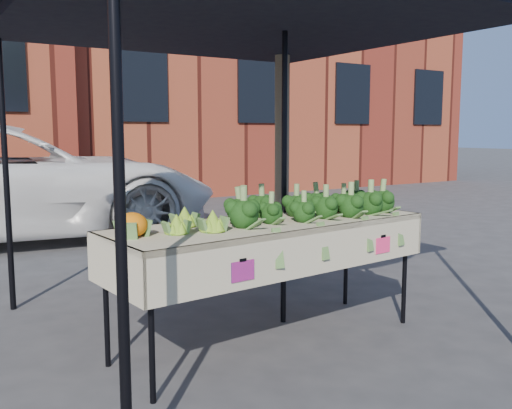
# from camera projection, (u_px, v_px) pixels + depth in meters

# --- Properties ---
(ground) EXTENTS (90.00, 90.00, 0.00)m
(ground) POSITION_uv_depth(u_px,v_px,m) (253.00, 354.00, 3.93)
(ground) COLOR #313134
(table) EXTENTS (2.46, 1.01, 0.90)m
(table) POSITION_uv_depth(u_px,v_px,m) (271.00, 283.00, 4.09)
(table) COLOR #C1B798
(table) RESTS_ON ground
(canopy) EXTENTS (3.16, 3.16, 2.74)m
(canopy) POSITION_uv_depth(u_px,v_px,m) (241.00, 154.00, 4.30)
(canopy) COLOR black
(canopy) RESTS_ON ground
(broccoli_heap) EXTENTS (1.52, 0.55, 0.24)m
(broccoli_heap) POSITION_uv_depth(u_px,v_px,m) (309.00, 201.00, 4.23)
(broccoli_heap) COLOR black
(broccoli_heap) RESTS_ON table
(romanesco_cluster) EXTENTS (0.41, 0.45, 0.18)m
(romanesco_cluster) POSITION_uv_depth(u_px,v_px,m) (187.00, 216.00, 3.66)
(romanesco_cluster) COLOR #A2B930
(romanesco_cluster) RESTS_ON table
(cauliflower_pair) EXTENTS (0.18, 0.18, 0.17)m
(cauliflower_pair) POSITION_uv_depth(u_px,v_px,m) (132.00, 224.00, 3.42)
(cauliflower_pair) COLOR orange
(cauliflower_pair) RESTS_ON table
(street_tree) EXTENTS (2.16, 2.16, 4.26)m
(street_tree) POSITION_uv_depth(u_px,v_px,m) (282.00, 73.00, 5.68)
(street_tree) COLOR #1E4C14
(street_tree) RESTS_ON ground
(building_right) EXTENTS (12.00, 8.00, 8.50)m
(building_right) POSITION_uv_depth(u_px,v_px,m) (230.00, 44.00, 17.57)
(building_right) COLOR maroon
(building_right) RESTS_ON ground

